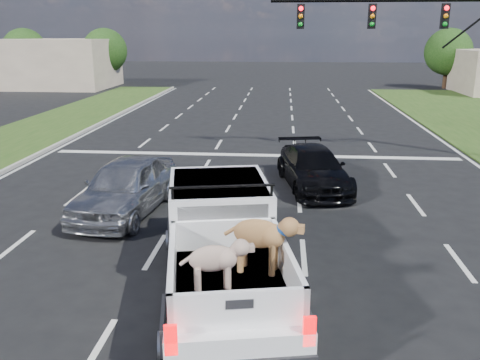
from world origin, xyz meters
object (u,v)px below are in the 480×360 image
object	(u,v)px
black_coupe	(313,168)
silver_sedan	(125,186)
pickup_truck	(224,244)
traffic_signal	(437,39)

from	to	relation	value
black_coupe	silver_sedan	bearing A→B (deg)	-162.57
silver_sedan	black_coupe	size ratio (longest dim) A/B	1.02
pickup_truck	silver_sedan	world-z (taller)	pickup_truck
silver_sedan	pickup_truck	bearing A→B (deg)	-46.07
pickup_truck	silver_sedan	size ratio (longest dim) A/B	1.34
traffic_signal	black_coupe	size ratio (longest dim) A/B	2.00
traffic_signal	pickup_truck	bearing A→B (deg)	-120.02
traffic_signal	pickup_truck	world-z (taller)	traffic_signal
traffic_signal	silver_sedan	world-z (taller)	traffic_signal
traffic_signal	pickup_truck	distance (m)	14.65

